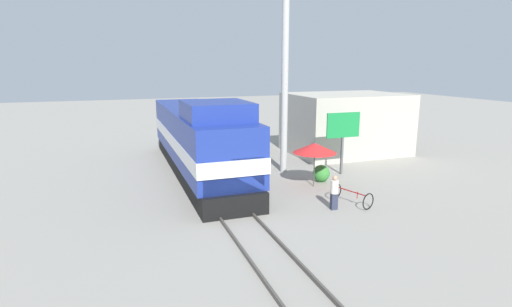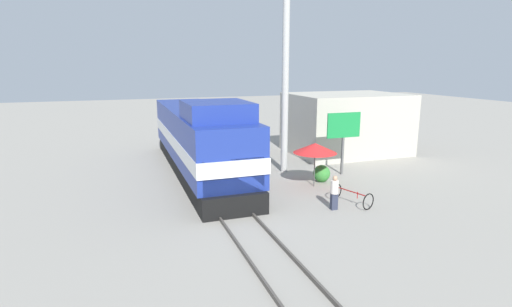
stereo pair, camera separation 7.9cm
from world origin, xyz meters
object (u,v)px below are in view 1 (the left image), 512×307
object	(u,v)px
vendor_umbrella	(315,148)
utility_pole	(285,74)
bicycle	(351,196)
locomotive	(199,141)
person_bystander	(334,191)
billboard_sign	(343,129)

from	to	relation	value
vendor_umbrella	utility_pole	bearing A→B (deg)	95.15
bicycle	locomotive	bearing A→B (deg)	108.37
locomotive	bicycle	world-z (taller)	locomotive
utility_pole	bicycle	distance (m)	8.36
vendor_umbrella	locomotive	bearing A→B (deg)	139.51
bicycle	person_bystander	bearing A→B (deg)	179.32
person_bystander	locomotive	bearing A→B (deg)	119.32
locomotive	bicycle	distance (m)	9.39
locomotive	bicycle	size ratio (longest dim) A/B	7.61
vendor_umbrella	billboard_sign	size ratio (longest dim) A/B	0.64
person_bystander	bicycle	distance (m)	1.26
vendor_umbrella	billboard_sign	world-z (taller)	billboard_sign
bicycle	vendor_umbrella	bearing A→B (deg)	78.45
locomotive	vendor_umbrella	bearing A→B (deg)	-40.49
bicycle	billboard_sign	bearing A→B (deg)	45.61
person_bystander	billboard_sign	bearing A→B (deg)	55.65
vendor_umbrella	person_bystander	distance (m)	3.69
locomotive	person_bystander	bearing A→B (deg)	-60.68
utility_pole	billboard_sign	xyz separation A→B (m)	(2.95, -1.70, -3.07)
person_bystander	vendor_umbrella	bearing A→B (deg)	77.16
locomotive	vendor_umbrella	size ratio (longest dim) A/B	6.71
locomotive	person_bystander	distance (m)	9.01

